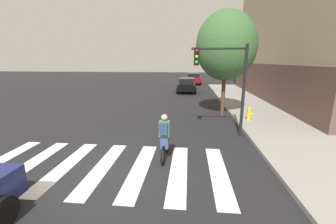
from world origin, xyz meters
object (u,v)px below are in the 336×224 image
object	(u,v)px
cyclist	(165,137)
sedan_mid	(187,85)
sedan_far	(193,78)
street_tree_near	(226,46)
traffic_light_near	(226,75)
fire_hydrant	(249,114)

from	to	relation	value
cyclist	sedan_mid	bearing A→B (deg)	88.17
sedan_mid	sedan_far	distance (m)	8.87
cyclist	street_tree_near	size ratio (longest dim) A/B	0.27
cyclist	traffic_light_near	xyz separation A→B (m)	(2.46, 2.85, 2.02)
street_tree_near	fire_hydrant	bearing A→B (deg)	-49.37
sedan_far	cyclist	xyz separation A→B (m)	(-1.48, -26.03, -0.00)
sedan_mid	traffic_light_near	world-z (taller)	traffic_light_near
sedan_mid	traffic_light_near	xyz separation A→B (m)	(1.91, -14.37, 2.04)
sedan_far	cyclist	size ratio (longest dim) A/B	2.78
cyclist	fire_hydrant	xyz separation A→B (m)	(4.26, 5.19, -0.31)
sedan_mid	fire_hydrant	world-z (taller)	sedan_mid
fire_hydrant	traffic_light_near	bearing A→B (deg)	-127.72
traffic_light_near	fire_hydrant	distance (m)	3.76
traffic_light_near	fire_hydrant	bearing A→B (deg)	52.28
sedan_far	cyclist	distance (m)	26.08
sedan_far	fire_hydrant	xyz separation A→B (m)	(2.78, -20.85, -0.32)
sedan_mid	cyclist	xyz separation A→B (m)	(-0.55, -17.22, 0.03)
fire_hydrant	sedan_mid	bearing A→B (deg)	107.16
cyclist	traffic_light_near	world-z (taller)	traffic_light_near
traffic_light_near	street_tree_near	size ratio (longest dim) A/B	0.65
traffic_light_near	street_tree_near	world-z (taller)	street_tree_near
sedan_mid	traffic_light_near	bearing A→B (deg)	-82.44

